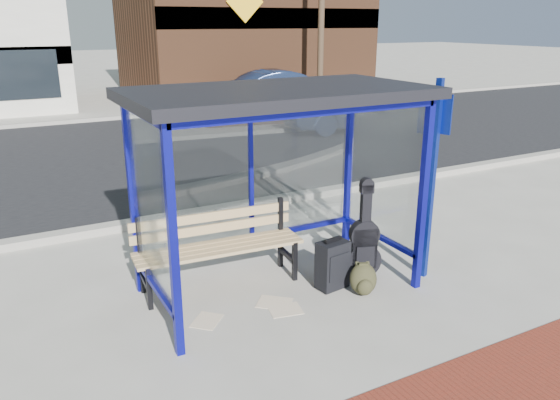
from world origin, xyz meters
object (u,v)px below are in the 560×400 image
bench (218,243)px  fire_hydrant (350,90)px  suitcase (333,265)px  backpack (363,280)px  parked_car (285,90)px  guitar_bag (364,244)px

bench → fire_hydrant: bench is taller
suitcase → fire_hydrant: fire_hydrant is taller
backpack → parked_car: (5.99, 12.84, 0.53)m
backpack → parked_car: size_ratio=0.09×
suitcase → parked_car: (6.23, 12.53, 0.42)m
bench → guitar_bag: size_ratio=1.68×
parked_car → suitcase: bearing=155.7°
bench → backpack: bench is taller
suitcase → backpack: 0.41m
suitcase → fire_hydrant: size_ratio=0.95×
backpack → guitar_bag: bearing=79.0°
suitcase → fire_hydrant: 16.99m
bench → parked_car: 13.90m
guitar_bag → backpack: size_ratio=3.13×
guitar_bag → bench: bearing=176.4°
backpack → fire_hydrant: 17.11m
bench → parked_car: bearing=62.1°
suitcase → parked_car: parked_car is taller
bench → parked_car: (7.40, 11.77, 0.18)m
fire_hydrant → bench: bearing=-130.6°
backpack → parked_car: parked_car is taller
bench → suitcase: bearing=-28.7°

